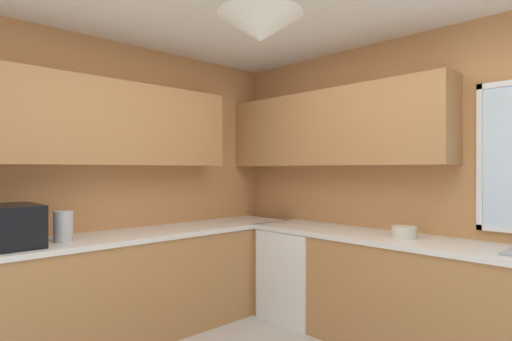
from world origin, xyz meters
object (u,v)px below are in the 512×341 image
at_px(microwave, 9,226).
at_px(dishwasher, 300,274).
at_px(bowl, 404,232).
at_px(kettle, 63,226).

bearing_deg(microwave, dishwasher, 73.96).
bearing_deg(dishwasher, bowl, 1.67).
xyz_separation_m(microwave, bowl, (1.69, 2.33, -0.10)).
bearing_deg(microwave, kettle, 86.71).
relative_size(microwave, bowl, 2.56).
distance_m(dishwasher, kettle, 2.13).
distance_m(microwave, bowl, 2.87).
relative_size(kettle, bowl, 1.21).
height_order(kettle, bowl, kettle).
relative_size(microwave, kettle, 2.11).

